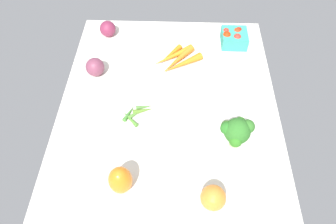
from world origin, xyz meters
TOP-DOWN VIEW (x-y plane):
  - tablecloth at (0.00, 0.00)cm, footprint 104.00×76.00cm
  - red_onion_near_basket at (19.05, 27.84)cm, footprint 6.95×6.95cm
  - bell_pepper_orange at (-26.64, 12.37)cm, footprint 8.33×8.33cm
  - broccoli_head at (-10.61, -21.06)cm, footprint 9.81×10.43cm
  - red_onion_center at (41.90, 26.58)cm, footprint 6.61×6.61cm
  - heirloom_tomato_orange at (-30.33, -13.39)cm, footprint 7.16×7.16cm
  - okra_pile at (0.40, 10.52)cm, footprint 9.91×11.09cm
  - carrot_bunch at (26.59, -2.53)cm, footprint 16.82×19.88cm
  - berry_basket at (38.48, -25.57)cm, footprint 10.22×10.22cm

SIDE VIEW (x-z plane):
  - tablecloth at x=0.00cm, z-range 0.00..2.00cm
  - okra_pile at x=0.40cm, z-range 1.85..3.75cm
  - carrot_bunch at x=26.59cm, z-range 1.95..4.93cm
  - berry_basket at x=38.48cm, z-range 1.83..8.21cm
  - red_onion_center at x=41.90cm, z-range 2.00..8.61cm
  - red_onion_near_basket at x=19.05cm, z-range 2.00..8.95cm
  - heirloom_tomato_orange at x=-30.33cm, z-range 2.00..9.16cm
  - bell_pepper_orange at x=-26.64cm, z-range 2.00..11.90cm
  - broccoli_head at x=-10.61cm, z-range 3.65..15.22cm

